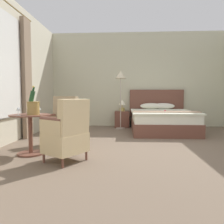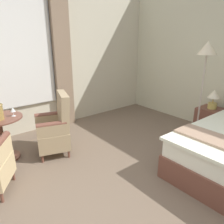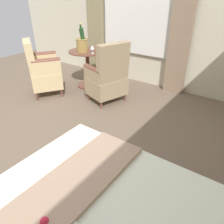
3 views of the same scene
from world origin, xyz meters
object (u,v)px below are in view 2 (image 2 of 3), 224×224
(side_table_round, at_px, (1,135))
(wine_glass_near_bucket, at_px, (13,110))
(floor_lamp_brass, at_px, (206,59))
(nightstand, at_px, (210,121))
(armchair_by_window, at_px, (55,128))
(bedside_lamp, at_px, (214,97))

(side_table_round, bearing_deg, wine_glass_near_bucket, 69.38)
(floor_lamp_brass, relative_size, side_table_round, 2.57)
(nightstand, height_order, armchair_by_window, armchair_by_window)
(nightstand, bearing_deg, armchair_by_window, -114.06)
(floor_lamp_brass, bearing_deg, wine_glass_near_bucket, -116.62)
(nightstand, xyz_separation_m, side_table_round, (-1.55, -3.45, 0.14))
(bedside_lamp, relative_size, floor_lamp_brass, 0.21)
(armchair_by_window, bearing_deg, floor_lamp_brass, 63.23)
(bedside_lamp, relative_size, armchair_by_window, 0.37)
(bedside_lamp, bearing_deg, floor_lamp_brass, -96.06)
(bedside_lamp, distance_m, armchair_by_window, 2.99)
(side_table_round, bearing_deg, bedside_lamp, 65.84)
(nightstand, relative_size, armchair_by_window, 0.52)
(bedside_lamp, xyz_separation_m, armchair_by_window, (-1.21, -2.71, -0.32))
(side_table_round, bearing_deg, nightstand, 65.84)
(nightstand, bearing_deg, wine_glass_near_bucket, -114.38)
(floor_lamp_brass, bearing_deg, nightstand, 83.93)
(floor_lamp_brass, height_order, side_table_round, floor_lamp_brass)
(bedside_lamp, distance_m, wine_glass_near_bucket, 3.57)
(wine_glass_near_bucket, bearing_deg, floor_lamp_brass, 63.38)
(floor_lamp_brass, distance_m, side_table_round, 3.57)
(floor_lamp_brass, xyz_separation_m, wine_glass_near_bucket, (-1.43, -2.85, -0.69))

